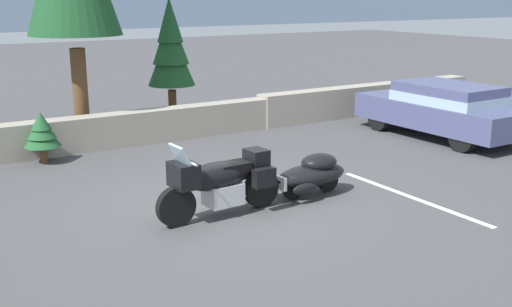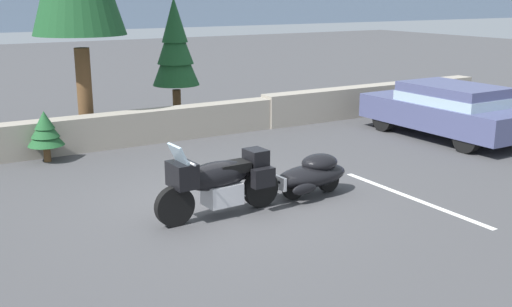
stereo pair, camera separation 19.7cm
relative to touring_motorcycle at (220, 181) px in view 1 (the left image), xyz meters
The scene contains 8 objects.
ground_plane 0.88m from the touring_motorcycle, 52.51° to the left, with size 80.00×80.00×0.00m, color #424244.
stone_guard_wall 5.56m from the touring_motorcycle, 86.94° to the left, with size 24.00×0.60×0.90m.
touring_motorcycle is the anchor object (origin of this frame).
car_shaped_trailer 1.98m from the touring_motorcycle, ahead, with size 2.21×0.80×0.76m.
sedan_at_right_edge 7.94m from the touring_motorcycle, 15.14° to the left, with size 1.85×4.51×1.41m.
pine_tree_secondary 7.61m from the touring_motorcycle, 71.46° to the left, with size 1.29×1.29×3.55m.
pine_sapling_near 5.29m from the touring_motorcycle, 108.47° to the left, with size 0.79×0.79×1.14m.
parking_stripe_marker 3.64m from the touring_motorcycle, 16.36° to the right, with size 0.12×3.60×0.01m, color silver.
Camera 1 is at (-4.99, -8.97, 3.60)m, focal length 42.83 mm.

